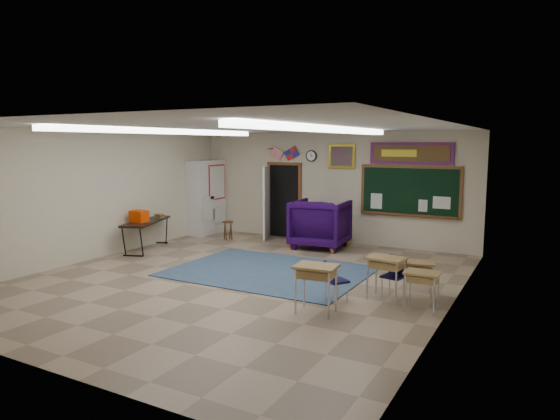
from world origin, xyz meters
The scene contains 25 objects.
floor centered at (0.00, 0.00, 0.00)m, with size 9.00×9.00×0.00m, color gray.
back_wall centered at (0.00, 4.50, 1.50)m, with size 8.00×0.04×3.00m, color #B9B396.
front_wall centered at (0.00, -4.50, 1.50)m, with size 8.00×0.04×3.00m, color #B9B396.
left_wall centered at (-4.00, 0.00, 1.50)m, with size 0.04×9.00×3.00m, color #B9B396.
right_wall centered at (4.00, 0.00, 1.50)m, with size 0.04×9.00×3.00m, color #B9B396.
ceiling centered at (0.00, 0.00, 3.00)m, with size 8.00×9.00×0.04m, color silver.
area_rug centered at (0.20, 0.80, 0.01)m, with size 4.00×3.00×0.02m, color #354C64.
fluorescent_strips centered at (0.00, 0.00, 2.94)m, with size 3.86×6.00×0.10m, color white, non-canonical shape.
doorway centered at (-1.50, 4.35, 1.06)m, with size 1.10×0.89×2.16m.
chalkboard centered at (2.20, 4.46, 1.46)m, with size 2.55×0.14×1.30m.
bulletin_board centered at (2.20, 4.47, 2.45)m, with size 2.10×0.05×0.55m.
framed_art_print centered at (0.35, 4.47, 2.35)m, with size 0.75×0.05×0.65m.
wall_clock centered at (-0.55, 4.47, 2.35)m, with size 0.32×0.05×0.32m.
wall_flags centered at (-1.40, 4.44, 2.48)m, with size 1.16×0.06×0.70m, color red, non-canonical shape.
storage_cabinet centered at (-3.71, 3.85, 1.10)m, with size 0.59×1.25×2.20m.
wingback_armchair centered at (0.13, 3.60, 0.63)m, with size 1.34×1.38×1.25m, color #1B0533.
student_chair_reading centered at (-0.22, 3.63, 0.44)m, with size 0.44×0.44×0.88m, color black, non-canonical shape.
student_chair_desk_a centered at (2.23, -0.41, 0.35)m, with size 0.35×0.35×0.71m, color black, non-canonical shape.
student_chair_desk_b centered at (3.01, 0.27, 0.37)m, with size 0.37×0.37×0.74m, color black, non-canonical shape.
student_desk_front_left centered at (2.92, 0.13, 0.42)m, with size 0.67×0.53×0.75m.
student_desk_front_right centered at (3.37, 0.57, 0.35)m, with size 0.61×0.53×0.63m.
student_desk_back_left centered at (2.16, -1.10, 0.44)m, with size 0.70×0.56×0.79m.
student_desk_back_right centered at (3.61, -0.19, 0.36)m, with size 0.55×0.42×0.65m.
folding_table centered at (-3.65, 1.21, 0.41)m, with size 1.20×1.92×1.04m.
wooden_stool centered at (-2.57, 3.30, 0.27)m, with size 0.30×0.30×0.53m.
Camera 1 is at (5.34, -8.12, 2.69)m, focal length 32.00 mm.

